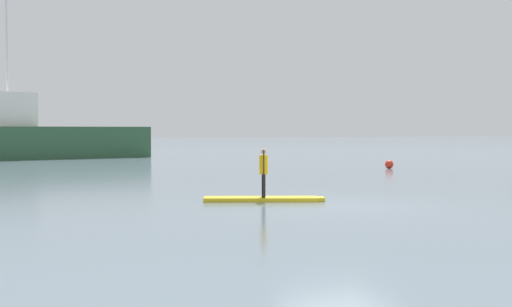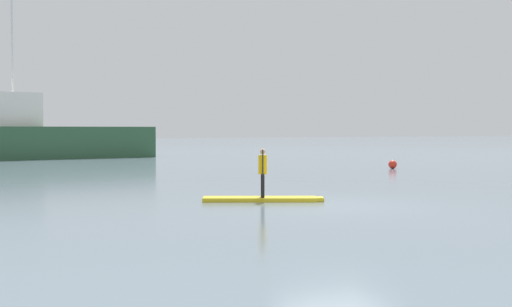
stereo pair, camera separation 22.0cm
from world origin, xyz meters
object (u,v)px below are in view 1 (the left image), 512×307
paddleboard_near (264,199)px  paddler_child_solo (264,170)px  fishing_boat_white_large (17,137)px  mooring_buoy_near (389,164)px

paddleboard_near → paddler_child_solo: bearing=-135.2°
fishing_boat_white_large → paddleboard_near: bearing=-83.8°
mooring_buoy_near → paddleboard_near: bearing=-136.8°
paddler_child_solo → fishing_boat_white_large: fishing_boat_white_large is taller
paddleboard_near → paddler_child_solo: size_ratio=2.47×
paddler_child_solo → paddleboard_near: bearing=44.8°
paddleboard_near → mooring_buoy_near: size_ratio=7.77×
paddleboard_near → mooring_buoy_near: 15.27m
mooring_buoy_near → fishing_boat_white_large: bearing=128.7°
fishing_boat_white_large → paddler_child_solo: bearing=-83.8°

